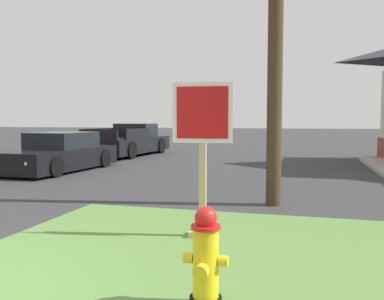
{
  "coord_description": "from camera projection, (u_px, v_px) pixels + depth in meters",
  "views": [
    {
      "loc": [
        3.27,
        -2.64,
        1.65
      ],
      "look_at": [
        1.41,
        4.2,
        1.14
      ],
      "focal_mm": 38.65,
      "sensor_mm": 36.0,
      "label": 1
    }
  ],
  "objects": [
    {
      "name": "fire_hydrant",
      "position": [
        206.0,
        260.0,
        3.47
      ],
      "size": [
        0.38,
        0.34,
        0.85
      ],
      "color": "black",
      "rests_on": "grass_corner_patch"
    },
    {
      "name": "parked_sedan_black",
      "position": [
        60.0,
        154.0,
        13.46
      ],
      "size": [
        2.11,
        4.52,
        1.25
      ],
      "color": "black",
      "rests_on": "ground"
    },
    {
      "name": "stop_sign",
      "position": [
        203.0,
        161.0,
        5.51
      ],
      "size": [
        0.8,
        0.32,
        2.07
      ],
      "color": "tan",
      "rests_on": "grass_corner_patch"
    },
    {
      "name": "pickup_truck_black",
      "position": [
        130.0,
        142.0,
        19.36
      ],
      "size": [
        2.28,
        5.55,
        1.48
      ],
      "color": "black",
      "rests_on": "ground"
    },
    {
      "name": "grass_corner_patch",
      "position": [
        222.0,
        262.0,
        4.68
      ],
      "size": [
        5.94,
        4.76,
        0.08
      ],
      "primitive_type": "cube",
      "color": "#567F3D",
      "rests_on": "ground"
    },
    {
      "name": "manhole_cover",
      "position": [
        99.0,
        208.0,
        7.68
      ],
      "size": [
        0.7,
        0.7,
        0.02
      ],
      "primitive_type": "cylinder",
      "color": "black",
      "rests_on": "ground"
    }
  ]
}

